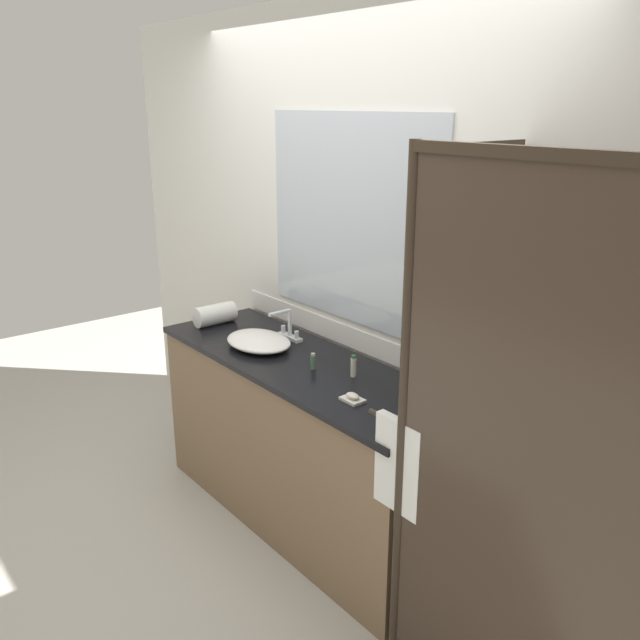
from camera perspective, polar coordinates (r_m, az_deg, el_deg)
ground_plane at (r=3.69m, az=-1.53°, el=-16.63°), size 8.00×8.00×0.00m
wall_back_with_mirror at (r=3.35m, az=2.96°, el=4.32°), size 4.40×0.06×2.60m
vanity_cabinet at (r=3.46m, az=-1.47°, el=-10.44°), size 1.80×0.58×0.90m
shower_enclosure at (r=2.28m, az=14.57°, el=-11.02°), size 1.20×0.59×2.00m
sink_basin at (r=3.45m, az=-5.29°, el=-1.80°), size 0.39×0.29×0.06m
faucet at (r=3.54m, az=-2.76°, el=-0.76°), size 0.17×0.15×0.17m
potted_plant at (r=2.77m, az=8.37°, el=-5.52°), size 0.15×0.15×0.18m
soap_dish at (r=2.84m, az=2.81°, el=-6.70°), size 0.10×0.07×0.04m
amenity_bottle_lotion at (r=3.15m, az=-0.60°, el=-3.59°), size 0.02×0.02×0.08m
amenity_bottle_body_wash at (r=3.07m, az=2.88°, el=-4.00°), size 0.03×0.03×0.10m
rolled_towel_near_edge at (r=3.82m, az=-9.01°, el=0.48°), size 0.12×0.24×0.12m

